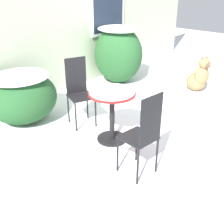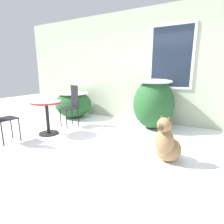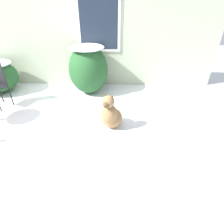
% 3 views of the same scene
% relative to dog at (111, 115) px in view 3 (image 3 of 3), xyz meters
% --- Properties ---
extents(ground_plane, '(16.00, 16.00, 0.00)m').
position_rel_dog_xyz_m(ground_plane, '(-1.25, -0.03, -0.28)').
color(ground_plane, white).
extents(house_wall, '(8.00, 0.10, 3.01)m').
position_rel_dog_xyz_m(house_wall, '(-1.20, 2.17, 1.23)').
color(house_wall, '#B2BC9E').
rests_on(house_wall, ground_plane).
extents(shrub_middle, '(0.98, 1.07, 1.22)m').
position_rel_dog_xyz_m(shrub_middle, '(-0.63, 1.61, 0.36)').
color(shrub_middle, '#235128').
rests_on(shrub_middle, ground_plane).
extents(dog, '(0.52, 0.61, 0.75)m').
position_rel_dog_xyz_m(dog, '(0.00, 0.00, 0.00)').
color(dog, '#937047').
rests_on(dog, ground_plane).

